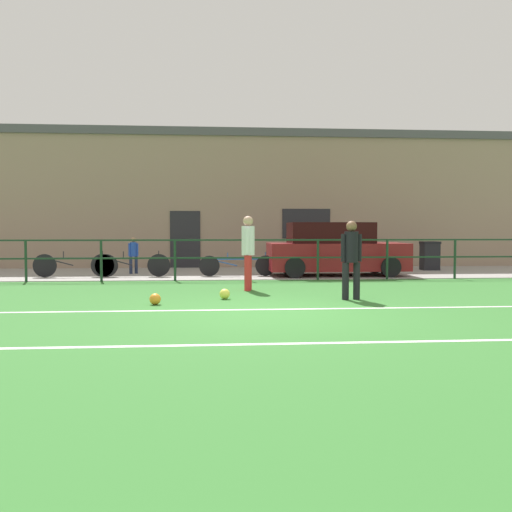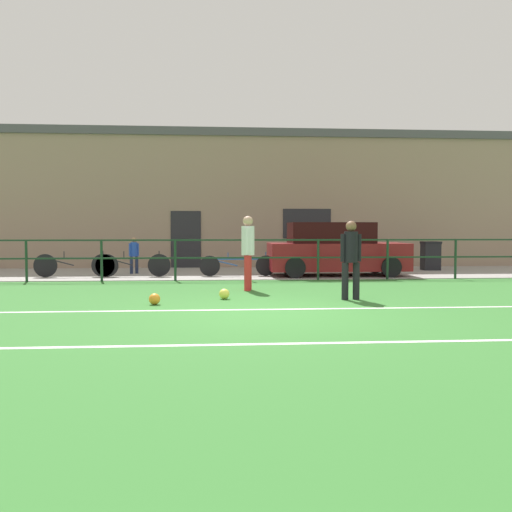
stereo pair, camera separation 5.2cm
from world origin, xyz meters
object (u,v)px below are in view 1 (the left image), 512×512
(bicycle_parked_1, at_px, (237,265))
(trash_bin_0, at_px, (430,256))
(player_striker, at_px, (248,248))
(soccer_ball_spare, at_px, (225,294))
(parked_car_red, at_px, (335,250))
(bicycle_parked_2, at_px, (133,265))
(player_goalkeeper, at_px, (351,255))
(soccer_ball_match, at_px, (155,299))
(bicycle_parked_3, at_px, (74,265))
(spectator_child, at_px, (133,253))

(bicycle_parked_1, distance_m, trash_bin_0, 7.01)
(player_striker, bearing_deg, soccer_ball_spare, 169.15)
(parked_car_red, distance_m, bicycle_parked_1, 3.02)
(trash_bin_0, bearing_deg, bicycle_parked_2, -169.14)
(bicycle_parked_2, bearing_deg, parked_car_red, -0.02)
(soccer_ball_spare, height_order, bicycle_parked_1, bicycle_parked_1)
(player_goalkeeper, xyz_separation_m, bicycle_parked_2, (-5.16, 5.54, -0.53))
(soccer_ball_match, xyz_separation_m, bicycle_parked_2, (-1.28, 6.00, 0.26))
(player_goalkeeper, bearing_deg, soccer_ball_spare, -11.90)
(bicycle_parked_3, distance_m, trash_bin_0, 11.72)
(player_goalkeeper, relative_size, bicycle_parked_3, 0.68)
(spectator_child, distance_m, bicycle_parked_1, 3.46)
(trash_bin_0, bearing_deg, player_goalkeeper, -122.30)
(player_striker, relative_size, bicycle_parked_2, 0.79)
(bicycle_parked_2, bearing_deg, bicycle_parked_1, 0.00)
(soccer_ball_spare, relative_size, bicycle_parked_2, 0.10)
(soccer_ball_match, distance_m, trash_bin_0, 11.66)
(player_goalkeeper, xyz_separation_m, player_striker, (-1.97, 1.86, 0.08))
(player_goalkeeper, distance_m, bicycle_parked_2, 7.59)
(player_goalkeeper, xyz_separation_m, soccer_ball_match, (-3.88, -0.45, -0.80))
(player_goalkeeper, height_order, parked_car_red, parked_car_red)
(parked_car_red, distance_m, bicycle_parked_3, 7.81)
(bicycle_parked_1, xyz_separation_m, trash_bin_0, (6.75, 1.89, 0.18))
(spectator_child, bearing_deg, bicycle_parked_1, 139.59)
(soccer_ball_match, xyz_separation_m, soccer_ball_spare, (1.33, 0.72, -0.00))
(soccer_ball_match, bearing_deg, parked_car_red, 51.24)
(bicycle_parked_2, xyz_separation_m, trash_bin_0, (9.86, 1.89, 0.15))
(parked_car_red, height_order, trash_bin_0, parked_car_red)
(parked_car_red, bearing_deg, spectator_child, 169.53)
(player_striker, xyz_separation_m, bicycle_parked_3, (-4.90, 3.69, -0.61))
(soccer_ball_match, height_order, trash_bin_0, trash_bin_0)
(parked_car_red, xyz_separation_m, bicycle_parked_2, (-6.09, 0.00, -0.41))
(soccer_ball_match, distance_m, bicycle_parked_1, 6.27)
(player_striker, bearing_deg, bicycle_parked_3, 62.35)
(player_goalkeeper, relative_size, player_striker, 0.92)
(soccer_ball_spare, relative_size, bicycle_parked_1, 0.09)
(spectator_child, relative_size, bicycle_parked_1, 0.50)
(parked_car_red, bearing_deg, player_striker, -128.24)
(soccer_ball_spare, height_order, bicycle_parked_3, bicycle_parked_3)
(player_striker, height_order, bicycle_parked_3, player_striker)
(parked_car_red, xyz_separation_m, bicycle_parked_1, (-2.99, 0.00, -0.44))
(player_striker, xyz_separation_m, soccer_ball_spare, (-0.58, -1.59, -0.88))
(bicycle_parked_1, relative_size, trash_bin_0, 2.33)
(spectator_child, xyz_separation_m, bicycle_parked_2, (0.14, -1.15, -0.30))
(player_striker, relative_size, parked_car_red, 0.42)
(spectator_child, relative_size, trash_bin_0, 1.16)
(player_striker, distance_m, trash_bin_0, 8.70)
(soccer_ball_match, height_order, soccer_ball_spare, soccer_ball_match)
(bicycle_parked_1, bearing_deg, bicycle_parked_2, 180.00)
(bicycle_parked_3, bearing_deg, bicycle_parked_2, 0.00)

